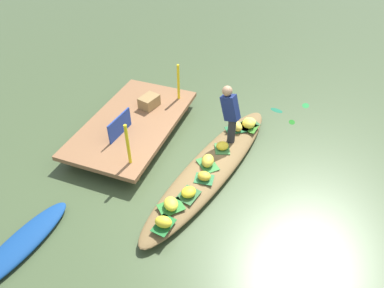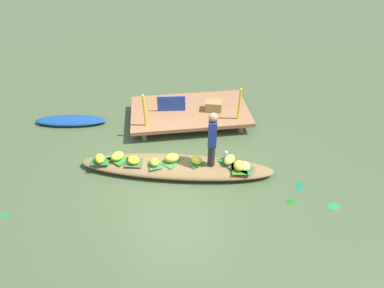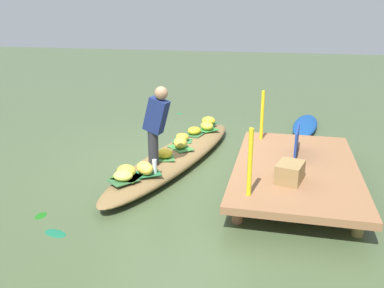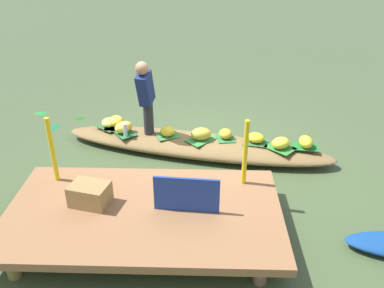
{
  "view_description": "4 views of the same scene",
  "coord_description": "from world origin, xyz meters",
  "px_view_note": "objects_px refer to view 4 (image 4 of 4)",
  "views": [
    {
      "loc": [
        -4.82,
        -1.42,
        4.89
      ],
      "look_at": [
        0.31,
        0.53,
        0.32
      ],
      "focal_mm": 33.04,
      "sensor_mm": 36.0,
      "label": 1
    },
    {
      "loc": [
        -0.31,
        -5.19,
        4.95
      ],
      "look_at": [
        0.43,
        0.55,
        0.3
      ],
      "focal_mm": 29.11,
      "sensor_mm": 36.0,
      "label": 2
    },
    {
      "loc": [
        6.44,
        1.75,
        2.57
      ],
      "look_at": [
        -0.07,
        0.27,
        0.35
      ],
      "focal_mm": 37.99,
      "sensor_mm": 36.0,
      "label": 3
    },
    {
      "loc": [
        -0.12,
        5.8,
        3.25
      ],
      "look_at": [
        0.04,
        0.4,
        0.36
      ],
      "focal_mm": 38.14,
      "sensor_mm": 36.0,
      "label": 4
    }
  ],
  "objects_px": {
    "banana_bunch_6": "(226,134)",
    "banana_bunch_8": "(281,143)",
    "banana_bunch_5": "(124,127)",
    "produce_crate": "(90,194)",
    "banana_bunch_4": "(201,134)",
    "banana_bunch_3": "(256,138)",
    "vendor_boat": "(196,145)",
    "banana_bunch_7": "(116,121)",
    "water_bottle": "(125,130)",
    "banana_bunch_1": "(306,142)",
    "vendor_person": "(146,94)",
    "banana_bunch_0": "(109,122)",
    "banana_bunch_2": "(167,131)",
    "market_banner": "(187,195)"
  },
  "relations": [
    {
      "from": "banana_bunch_6",
      "to": "banana_bunch_8",
      "type": "height_order",
      "value": "banana_bunch_8"
    },
    {
      "from": "banana_bunch_5",
      "to": "produce_crate",
      "type": "xyz_separation_m",
      "value": [
        0.02,
        2.07,
        0.13
      ]
    },
    {
      "from": "banana_bunch_4",
      "to": "banana_bunch_5",
      "type": "xyz_separation_m",
      "value": [
        1.27,
        -0.22,
        -0.0
      ]
    },
    {
      "from": "banana_bunch_3",
      "to": "banana_bunch_4",
      "type": "relative_size",
      "value": 0.85
    },
    {
      "from": "banana_bunch_3",
      "to": "vendor_boat",
      "type": "bearing_deg",
      "value": -6.86
    },
    {
      "from": "vendor_boat",
      "to": "banana_bunch_3",
      "type": "bearing_deg",
      "value": -174.95
    },
    {
      "from": "banana_bunch_7",
      "to": "water_bottle",
      "type": "height_order",
      "value": "water_bottle"
    },
    {
      "from": "banana_bunch_1",
      "to": "banana_bunch_3",
      "type": "xyz_separation_m",
      "value": [
        0.75,
        -0.14,
        -0.01
      ]
    },
    {
      "from": "banana_bunch_7",
      "to": "vendor_person",
      "type": "distance_m",
      "value": 0.89
    },
    {
      "from": "vendor_boat",
      "to": "banana_bunch_0",
      "type": "xyz_separation_m",
      "value": [
        1.47,
        -0.39,
        0.2
      ]
    },
    {
      "from": "banana_bunch_7",
      "to": "vendor_person",
      "type": "bearing_deg",
      "value": 153.4
    },
    {
      "from": "banana_bunch_2",
      "to": "produce_crate",
      "type": "distance_m",
      "value": 2.12
    },
    {
      "from": "vendor_person",
      "to": "produce_crate",
      "type": "distance_m",
      "value": 2.11
    },
    {
      "from": "banana_bunch_8",
      "to": "water_bottle",
      "type": "height_order",
      "value": "water_bottle"
    },
    {
      "from": "banana_bunch_1",
      "to": "banana_bunch_3",
      "type": "relative_size",
      "value": 1.03
    },
    {
      "from": "banana_bunch_3",
      "to": "banana_bunch_7",
      "type": "bearing_deg",
      "value": -12.23
    },
    {
      "from": "vendor_boat",
      "to": "banana_bunch_1",
      "type": "bearing_deg",
      "value": -176.63
    },
    {
      "from": "banana_bunch_2",
      "to": "water_bottle",
      "type": "distance_m",
      "value": 0.68
    },
    {
      "from": "banana_bunch_0",
      "to": "banana_bunch_3",
      "type": "height_order",
      "value": "banana_bunch_3"
    },
    {
      "from": "market_banner",
      "to": "banana_bunch_4",
      "type": "bearing_deg",
      "value": -89.83
    },
    {
      "from": "produce_crate",
      "to": "banana_bunch_4",
      "type": "bearing_deg",
      "value": -124.67
    },
    {
      "from": "produce_crate",
      "to": "vendor_person",
      "type": "bearing_deg",
      "value": -101.79
    },
    {
      "from": "banana_bunch_7",
      "to": "vendor_person",
      "type": "height_order",
      "value": "vendor_person"
    },
    {
      "from": "banana_bunch_6",
      "to": "banana_bunch_4",
      "type": "bearing_deg",
      "value": 9.29
    },
    {
      "from": "banana_bunch_5",
      "to": "vendor_person",
      "type": "bearing_deg",
      "value": 170.75
    },
    {
      "from": "banana_bunch_4",
      "to": "banana_bunch_8",
      "type": "height_order",
      "value": "banana_bunch_4"
    },
    {
      "from": "banana_bunch_4",
      "to": "banana_bunch_6",
      "type": "bearing_deg",
      "value": -170.71
    },
    {
      "from": "banana_bunch_4",
      "to": "banana_bunch_6",
      "type": "xyz_separation_m",
      "value": [
        -0.39,
        -0.06,
        -0.02
      ]
    },
    {
      "from": "banana_bunch_2",
      "to": "banana_bunch_7",
      "type": "height_order",
      "value": "banana_bunch_7"
    },
    {
      "from": "banana_bunch_6",
      "to": "vendor_person",
      "type": "bearing_deg",
      "value": -3.96
    },
    {
      "from": "banana_bunch_6",
      "to": "market_banner",
      "type": "xyz_separation_m",
      "value": [
        0.54,
        2.02,
        0.24
      ]
    },
    {
      "from": "banana_bunch_0",
      "to": "banana_bunch_1",
      "type": "distance_m",
      "value": 3.23
    },
    {
      "from": "banana_bunch_5",
      "to": "market_banner",
      "type": "bearing_deg",
      "value": 117.27
    },
    {
      "from": "banana_bunch_6",
      "to": "banana_bunch_3",
      "type": "bearing_deg",
      "value": 165.22
    },
    {
      "from": "banana_bunch_8",
      "to": "produce_crate",
      "type": "distance_m",
      "value": 2.98
    },
    {
      "from": "vendor_boat",
      "to": "banana_bunch_6",
      "type": "distance_m",
      "value": 0.52
    },
    {
      "from": "banana_bunch_7",
      "to": "banana_bunch_8",
      "type": "height_order",
      "value": "banana_bunch_7"
    },
    {
      "from": "banana_bunch_5",
      "to": "banana_bunch_6",
      "type": "height_order",
      "value": "banana_bunch_5"
    },
    {
      "from": "banana_bunch_6",
      "to": "banana_bunch_7",
      "type": "height_order",
      "value": "banana_bunch_7"
    },
    {
      "from": "banana_bunch_5",
      "to": "banana_bunch_0",
      "type": "bearing_deg",
      "value": -37.55
    },
    {
      "from": "banana_bunch_1",
      "to": "banana_bunch_3",
      "type": "bearing_deg",
      "value": -10.63
    },
    {
      "from": "banana_bunch_6",
      "to": "water_bottle",
      "type": "distance_m",
      "value": 1.61
    },
    {
      "from": "banana_bunch_8",
      "to": "banana_bunch_1",
      "type": "bearing_deg",
      "value": -174.22
    },
    {
      "from": "banana_bunch_3",
      "to": "banana_bunch_7",
      "type": "xyz_separation_m",
      "value": [
        2.3,
        -0.5,
        0.02
      ]
    },
    {
      "from": "banana_bunch_2",
      "to": "banana_bunch_1",
      "type": "bearing_deg",
      "value": 171.43
    },
    {
      "from": "water_bottle",
      "to": "banana_bunch_7",
      "type": "bearing_deg",
      "value": -58.02
    },
    {
      "from": "banana_bunch_2",
      "to": "vendor_boat",
      "type": "bearing_deg",
      "value": 171.31
    },
    {
      "from": "banana_bunch_7",
      "to": "banana_bunch_2",
      "type": "bearing_deg",
      "value": 160.67
    },
    {
      "from": "banana_bunch_0",
      "to": "produce_crate",
      "type": "xyz_separation_m",
      "value": [
        -0.27,
        2.3,
        0.15
      ]
    },
    {
      "from": "banana_bunch_5",
      "to": "market_banner",
      "type": "xyz_separation_m",
      "value": [
        -1.12,
        2.17,
        0.22
      ]
    }
  ]
}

